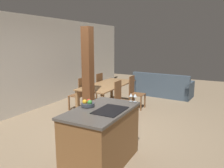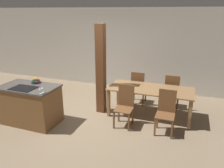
% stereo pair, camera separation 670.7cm
% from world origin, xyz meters
% --- Properties ---
extents(ground_plane, '(16.00, 16.00, 0.00)m').
position_xyz_m(ground_plane, '(0.00, 0.00, 0.00)').
color(ground_plane, '#847056').
extents(wall_back, '(11.20, 0.08, 2.70)m').
position_xyz_m(wall_back, '(0.00, 2.72, 1.35)').
color(wall_back, beige).
rests_on(wall_back, ground_plane).
extents(kitchen_island, '(1.35, 0.80, 0.94)m').
position_xyz_m(kitchen_island, '(-1.20, -0.55, 0.47)').
color(kitchen_island, brown).
rests_on(kitchen_island, ground_plane).
extents(fruit_bowl, '(0.22, 0.22, 0.11)m').
position_xyz_m(fruit_bowl, '(-1.19, -0.29, 0.98)').
color(fruit_bowl, '#383D47').
rests_on(fruit_bowl, kitchen_island).
extents(wine_glass_near, '(0.06, 0.06, 0.15)m').
position_xyz_m(wine_glass_near, '(-0.60, -0.88, 1.05)').
color(wine_glass_near, silver).
rests_on(wine_glass_near, kitchen_island).
extents(wine_glass_middle, '(0.06, 0.06, 0.15)m').
position_xyz_m(wine_glass_middle, '(-0.60, -0.80, 1.05)').
color(wine_glass_middle, silver).
rests_on(wine_glass_middle, kitchen_island).
extents(dining_table, '(2.09, 0.90, 0.75)m').
position_xyz_m(dining_table, '(1.42, 0.77, 0.66)').
color(dining_table, olive).
rests_on(dining_table, ground_plane).
extents(dining_chair_near_left, '(0.40, 0.40, 0.97)m').
position_xyz_m(dining_chair_near_left, '(0.95, 0.10, 0.50)').
color(dining_chair_near_left, brown).
rests_on(dining_chair_near_left, ground_plane).
extents(dining_chair_near_right, '(0.40, 0.40, 0.97)m').
position_xyz_m(dining_chair_near_right, '(1.89, 0.10, 0.50)').
color(dining_chair_near_right, brown).
rests_on(dining_chair_near_right, ground_plane).
extents(dining_chair_far_left, '(0.40, 0.40, 0.97)m').
position_xyz_m(dining_chair_far_left, '(0.95, 1.44, 0.50)').
color(dining_chair_far_left, brown).
rests_on(dining_chair_far_left, ground_plane).
extents(dining_chair_far_right, '(0.40, 0.40, 0.97)m').
position_xyz_m(dining_chair_far_right, '(1.89, 1.44, 0.50)').
color(dining_chair_far_right, brown).
rests_on(dining_chair_far_right, ground_plane).
extents(couch, '(1.00, 2.13, 0.85)m').
position_xyz_m(couch, '(3.77, -0.24, 0.29)').
color(couch, '#3D4C5B').
rests_on(couch, ground_plane).
extents(timber_post, '(0.21, 0.21, 2.31)m').
position_xyz_m(timber_post, '(0.15, 0.60, 1.15)').
color(timber_post, brown).
rests_on(timber_post, ground_plane).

